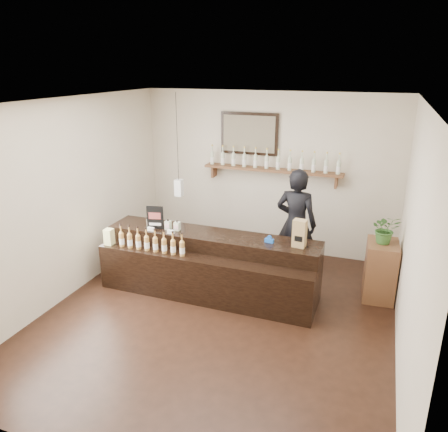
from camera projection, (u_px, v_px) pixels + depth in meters
ground at (218, 316)px, 5.88m from camera, size 5.00×5.00×0.00m
room_shell at (217, 195)px, 5.32m from camera, size 5.00×5.00×5.00m
back_wall_decor at (259, 154)px, 7.46m from camera, size 2.66×0.96×1.69m
counter at (209, 266)px, 6.38m from camera, size 3.17×0.86×1.04m
promo_sign at (155, 218)px, 6.46m from camera, size 0.25×0.07×0.35m
paper_bag at (300, 233)px, 5.82m from camera, size 0.19×0.15×0.38m
tape_dispenser at (269, 240)px, 6.00m from camera, size 0.13×0.06×0.11m
side_cabinet at (380, 270)px, 6.23m from camera, size 0.46×0.61×0.85m
potted_plant at (386, 229)px, 6.02m from camera, size 0.44×0.40×0.42m
shopkeeper at (296, 217)px, 6.70m from camera, size 0.76×0.54×1.98m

